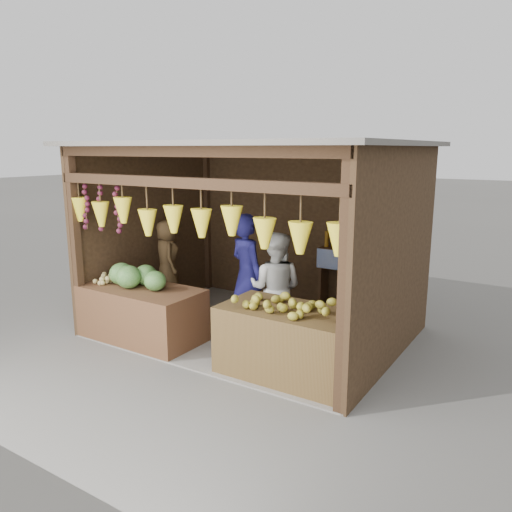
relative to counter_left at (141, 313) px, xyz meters
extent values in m
plane|color=#514F49|center=(1.14, 1.07, -0.37)|extent=(80.00, 80.00, 0.00)
cube|color=slate|center=(1.14, 1.07, -0.36)|extent=(4.00, 3.00, 0.02)
cube|color=black|center=(1.14, 2.57, 0.93)|extent=(4.00, 0.06, 2.60)
cube|color=black|center=(-0.86, 1.07, 0.93)|extent=(0.06, 3.00, 2.60)
cube|color=black|center=(3.14, 1.07, 0.93)|extent=(0.06, 3.00, 2.60)
cube|color=#605B54|center=(1.14, 1.07, 2.26)|extent=(4.30, 3.30, 0.06)
cube|color=black|center=(-0.80, -0.37, 0.93)|extent=(0.11, 0.11, 2.60)
cube|color=black|center=(3.08, -0.37, 0.93)|extent=(0.11, 0.11, 2.60)
cube|color=black|center=(-0.80, 2.51, 0.93)|extent=(0.11, 0.11, 2.60)
cube|color=black|center=(3.08, 2.51, 0.93)|extent=(0.11, 0.11, 2.60)
cube|color=black|center=(1.14, -0.37, 1.83)|extent=(4.00, 0.12, 0.12)
cube|color=black|center=(1.14, -0.37, 2.17)|extent=(4.00, 0.12, 0.12)
cube|color=#382314|center=(2.19, 2.37, 0.68)|extent=(1.25, 0.30, 0.05)
cube|color=#382314|center=(1.61, 2.37, 0.16)|extent=(0.05, 0.28, 1.05)
cube|color=#382314|center=(2.78, 2.37, 0.16)|extent=(0.05, 0.28, 1.05)
cube|color=blue|center=(2.19, 2.21, 0.55)|extent=(1.25, 0.02, 0.30)
cube|color=#4C2C19|center=(0.00, 0.00, 0.00)|extent=(1.71, 0.85, 0.73)
cube|color=#463017|center=(2.28, 0.08, 0.04)|extent=(1.62, 0.85, 0.81)
cube|color=black|center=(-0.45, 1.05, -0.20)|extent=(0.35, 0.35, 0.33)
imported|color=#16144C|center=(1.16, 0.87, 0.50)|extent=(0.74, 0.64, 1.73)
imported|color=silver|center=(1.61, 0.88, 0.39)|extent=(0.85, 0.73, 1.51)
imported|color=#523B20|center=(-0.45, 1.05, 0.54)|extent=(0.68, 0.65, 1.17)
camera|label=1|loc=(4.80, -4.63, 2.21)|focal=35.00mm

